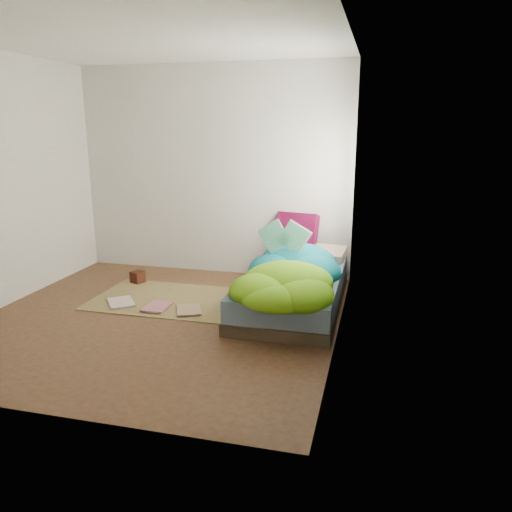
{
  "coord_description": "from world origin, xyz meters",
  "views": [
    {
      "loc": [
        2.06,
        -4.26,
        1.85
      ],
      "look_at": [
        0.81,
        0.75,
        0.51
      ],
      "focal_mm": 35.0,
      "sensor_mm": 36.0,
      "label": 1
    }
  ],
  "objects_px": {
    "pillow_magenta": "(296,234)",
    "wooden_box": "(138,277)",
    "bed": "(293,290)",
    "floor_book_a": "(109,304)",
    "floor_book_b": "(147,306)",
    "open_book": "(284,228)"
  },
  "relations": [
    {
      "from": "pillow_magenta",
      "to": "wooden_box",
      "type": "xyz_separation_m",
      "value": [
        -1.84,
        -0.6,
        -0.51
      ]
    },
    {
      "from": "bed",
      "to": "pillow_magenta",
      "type": "relative_size",
      "value": 4.03
    },
    {
      "from": "bed",
      "to": "floor_book_a",
      "type": "distance_m",
      "value": 1.96
    },
    {
      "from": "pillow_magenta",
      "to": "floor_book_a",
      "type": "height_order",
      "value": "pillow_magenta"
    },
    {
      "from": "pillow_magenta",
      "to": "floor_book_a",
      "type": "distance_m",
      "value": 2.33
    },
    {
      "from": "floor_book_a",
      "to": "floor_book_b",
      "type": "xyz_separation_m",
      "value": [
        0.42,
        0.04,
        0.0
      ]
    },
    {
      "from": "floor_book_a",
      "to": "floor_book_b",
      "type": "relative_size",
      "value": 1.08
    },
    {
      "from": "open_book",
      "to": "floor_book_b",
      "type": "height_order",
      "value": "open_book"
    },
    {
      "from": "pillow_magenta",
      "to": "wooden_box",
      "type": "relative_size",
      "value": 3.65
    },
    {
      "from": "floor_book_a",
      "to": "bed",
      "type": "bearing_deg",
      "value": -22.43
    },
    {
      "from": "bed",
      "to": "floor_book_b",
      "type": "relative_size",
      "value": 6.2
    },
    {
      "from": "pillow_magenta",
      "to": "floor_book_a",
      "type": "relative_size",
      "value": 1.43
    },
    {
      "from": "open_book",
      "to": "bed",
      "type": "bearing_deg",
      "value": -35.38
    },
    {
      "from": "wooden_box",
      "to": "floor_book_b",
      "type": "height_order",
      "value": "wooden_box"
    },
    {
      "from": "bed",
      "to": "wooden_box",
      "type": "distance_m",
      "value": 1.99
    },
    {
      "from": "wooden_box",
      "to": "open_book",
      "type": "bearing_deg",
      "value": -6.55
    },
    {
      "from": "open_book",
      "to": "floor_book_b",
      "type": "bearing_deg",
      "value": -159.35
    },
    {
      "from": "bed",
      "to": "wooden_box",
      "type": "bearing_deg",
      "value": 171.54
    },
    {
      "from": "pillow_magenta",
      "to": "bed",
      "type": "bearing_deg",
      "value": -71.48
    },
    {
      "from": "pillow_magenta",
      "to": "open_book",
      "type": "bearing_deg",
      "value": -79.29
    },
    {
      "from": "pillow_magenta",
      "to": "open_book",
      "type": "xyz_separation_m",
      "value": [
        -0.0,
        -0.81,
        0.23
      ]
    },
    {
      "from": "floor_book_a",
      "to": "floor_book_b",
      "type": "bearing_deg",
      "value": -31.96
    }
  ]
}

